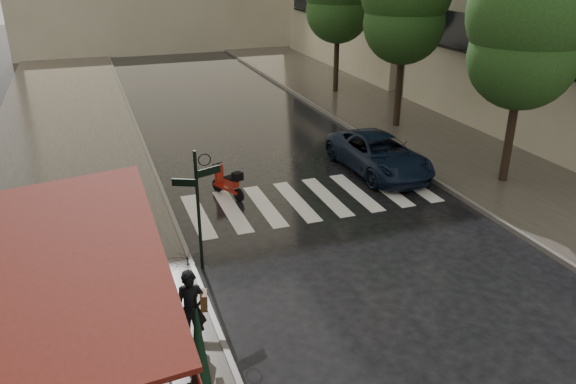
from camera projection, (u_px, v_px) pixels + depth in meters
ground at (288, 327)px, 11.84m from camera, size 120.00×120.00×0.00m
sidewalk_near at (64, 164)px, 20.76m from camera, size 6.00×60.00×0.12m
sidewalk_far at (410, 125)px, 25.39m from camera, size 5.50×60.00×0.12m
curb_near at (147, 154)px, 21.71m from camera, size 0.12×60.00×0.16m
curb_far at (355, 131)px, 24.51m from camera, size 0.12×60.00×0.16m
crosswalk at (312, 199)px, 17.95m from camera, size 7.85×3.20×0.01m
awning at (7, 272)px, 8.82m from camera, size 5.00×7.00×2.78m
signpost at (198, 201)px, 13.33m from camera, size 1.17×0.29×3.10m
tree_near at (528, 22)px, 17.06m from camera, size 3.80×3.80×7.99m
pedestrian_with_umbrella at (189, 273)px, 10.51m from camera, size 1.16×1.17×2.44m
pedestrian_terrace at (57, 306)px, 10.72m from camera, size 1.16×1.15×1.89m
scooter at (229, 183)px, 17.93m from camera, size 0.80×1.43×1.01m
parked_car at (379, 154)px, 19.94m from camera, size 2.39×4.86×1.33m
parasol_front at (199, 357)px, 8.86m from camera, size 0.43×0.43×2.40m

